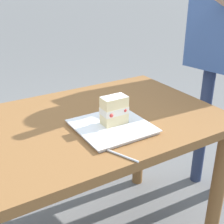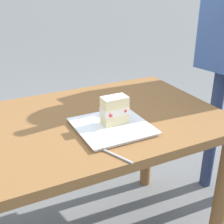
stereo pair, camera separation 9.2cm
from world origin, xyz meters
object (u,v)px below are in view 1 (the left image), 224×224
at_px(cake_slice, 114,110).
at_px(dessert_fork, 115,153).
at_px(dessert_plate, 112,127).
at_px(patio_table, 71,147).

bearing_deg(cake_slice, dessert_fork, -121.11).
height_order(dessert_plate, dessert_fork, dessert_plate).
bearing_deg(patio_table, dessert_fork, -82.83).
bearing_deg(dessert_plate, patio_table, 135.43).
height_order(dessert_plate, cake_slice, cake_slice).
xyz_separation_m(patio_table, dessert_plate, (0.13, -0.13, 0.12)).
height_order(patio_table, cake_slice, cake_slice).
relative_size(dessert_plate, cake_slice, 2.48).
height_order(patio_table, dessert_plate, dessert_plate).
bearing_deg(dessert_fork, cake_slice, 58.89).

